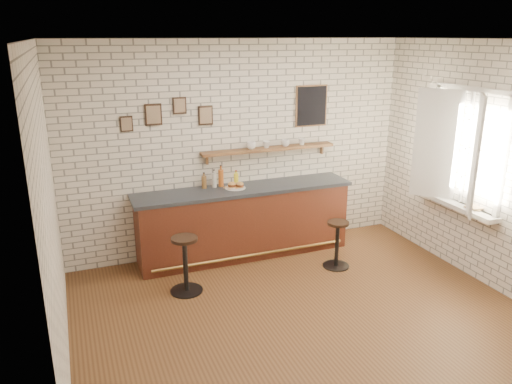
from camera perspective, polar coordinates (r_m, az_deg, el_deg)
ground at (r=5.93m, az=4.99°, el=-13.38°), size 5.00×5.00×0.00m
bar_counter at (r=7.10m, az=-1.36°, el=-3.38°), size 3.10×0.65×1.01m
sandwich_plate at (r=6.91m, az=-2.39°, el=0.49°), size 0.28×0.28×0.01m
ciabatta_sandwich at (r=6.90m, az=-2.32°, el=0.83°), size 0.24×0.17×0.07m
potato_chips at (r=6.90m, az=-2.49°, el=0.53°), size 0.26×0.19×0.00m
bitters_bottle_brown at (r=6.92m, az=-5.95°, el=1.16°), size 0.07×0.07×0.22m
bitters_bottle_white at (r=6.95m, az=-4.80°, el=1.38°), size 0.07×0.07×0.25m
bitters_bottle_amber at (r=6.98m, az=-4.02°, el=1.64°), size 0.07×0.07×0.31m
condiment_bottle_yellow at (r=7.05m, az=-2.28°, el=1.53°), size 0.07×0.07×0.21m
bar_stool_left at (r=6.19m, az=-8.07°, el=-8.02°), size 0.42×0.42×0.72m
bar_stool_right at (r=6.88m, az=9.25°, el=-5.74°), size 0.36×0.36×0.65m
wall_shelf at (r=7.16m, az=1.48°, el=4.92°), size 2.00×0.18×0.18m
shelf_cup_a at (r=7.04m, az=-0.54°, el=5.34°), size 0.14×0.14×0.11m
shelf_cup_b at (r=7.13m, az=1.20°, el=5.46°), size 0.15×0.15×0.10m
shelf_cup_c at (r=7.25m, az=3.39°, el=5.61°), size 0.15×0.15×0.10m
shelf_cup_d at (r=7.36m, az=5.27°, el=5.75°), size 0.14×0.14×0.10m
back_wall_decor at (r=7.07m, az=-0.05°, el=9.44°), size 2.96×0.02×0.56m
window_sill at (r=7.08m, az=21.80°, el=-1.35°), size 0.20×1.35×0.06m
casement_window at (r=6.86m, az=22.23°, el=4.54°), size 0.40×1.30×1.56m
book_lower at (r=6.86m, az=23.36°, el=-1.79°), size 0.20×0.24×0.02m
book_upper at (r=6.87m, az=23.20°, el=-1.57°), size 0.19×0.24×0.02m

